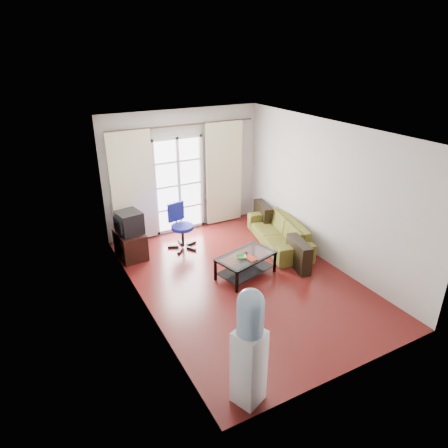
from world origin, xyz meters
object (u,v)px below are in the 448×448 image
at_px(sofa, 279,233).
at_px(water_cooler, 249,346).
at_px(tv_stand, 131,245).
at_px(task_chair, 182,235).
at_px(crt_tv, 128,223).
at_px(coffee_table, 246,263).

relative_size(sofa, water_cooler, 1.33).
distance_m(tv_stand, task_chair, 1.07).
height_order(sofa, crt_tv, crt_tv).
xyz_separation_m(sofa, coffee_table, (-1.27, -0.76, -0.01)).
distance_m(coffee_table, task_chair, 1.73).
bearing_deg(task_chair, tv_stand, 161.65).
distance_m(crt_tv, water_cooler, 4.16).
bearing_deg(coffee_table, sofa, 30.73).
relative_size(task_chair, water_cooler, 0.61).
height_order(tv_stand, water_cooler, water_cooler).
bearing_deg(task_chair, coffee_table, -83.19).
height_order(sofa, water_cooler, water_cooler).
xyz_separation_m(sofa, water_cooler, (-2.70, -3.18, 0.53)).
relative_size(sofa, coffee_table, 1.75).
relative_size(sofa, crt_tv, 3.87).
bearing_deg(tv_stand, sofa, -22.49).
bearing_deg(tv_stand, task_chair, -9.58).
bearing_deg(water_cooler, task_chair, 56.19).
distance_m(crt_tv, task_chair, 1.16).
height_order(sofa, coffee_table, sofa).
bearing_deg(coffee_table, crt_tv, 133.46).
bearing_deg(sofa, coffee_table, -46.11).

